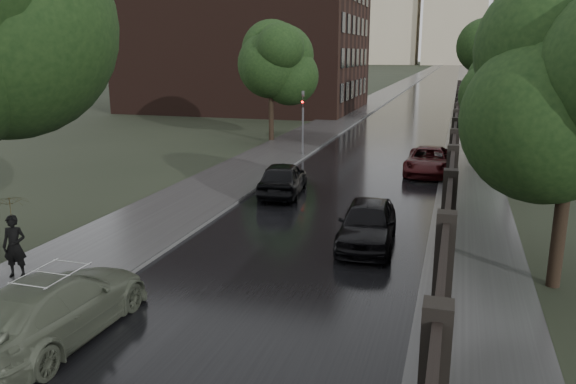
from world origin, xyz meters
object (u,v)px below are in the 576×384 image
(traffic_light, at_px, (303,118))
(car_right_near, at_px, (367,223))
(hatchback_left, at_px, (283,178))
(car_right_far, at_px, (429,161))
(tree_right_b, at_px, (521,80))
(volga_sedan, at_px, (55,307))
(pedestrian_umbrella, at_px, (10,213))
(tree_right_c, at_px, (499,69))
(tree_right_a, at_px, (575,105))
(tree_left_far, at_px, (271,67))

(traffic_light, distance_m, car_right_near, 16.47)
(hatchback_left, height_order, car_right_far, hatchback_left)
(tree_right_b, xyz_separation_m, car_right_far, (-4.10, 0.03, -4.25))
(volga_sedan, relative_size, pedestrian_umbrella, 1.88)
(tree_right_c, distance_m, car_right_far, 18.91)
(pedestrian_umbrella, bearing_deg, tree_right_b, 35.62)
(tree_right_b, distance_m, volga_sedan, 23.58)
(pedestrian_umbrella, bearing_deg, car_right_far, 44.59)
(car_right_near, bearing_deg, volga_sedan, -128.01)
(car_right_near, height_order, pedestrian_umbrella, pedestrian_umbrella)
(tree_right_a, distance_m, tree_right_c, 32.00)
(tree_right_b, height_order, pedestrian_umbrella, tree_right_b)
(tree_right_b, relative_size, volga_sedan, 1.35)
(tree_left_far, relative_size, tree_right_a, 1.05)
(tree_right_c, height_order, car_right_near, tree_right_c)
(tree_left_far, xyz_separation_m, tree_right_a, (15.50, -22.00, -0.29))
(traffic_light, bearing_deg, tree_right_b, -14.24)
(tree_right_a, distance_m, pedestrian_umbrella, 15.14)
(volga_sedan, bearing_deg, hatchback_left, -94.25)
(tree_right_b, xyz_separation_m, hatchback_left, (-10.14, -6.41, -4.19))
(tree_left_far, distance_m, volga_sedan, 29.06)
(tree_right_a, bearing_deg, tree_left_far, 125.17)
(tree_right_b, height_order, volga_sedan, tree_right_b)
(tree_right_b, xyz_separation_m, traffic_light, (-11.80, 2.99, -2.55))
(traffic_light, bearing_deg, pedestrian_umbrella, -96.78)
(car_right_far, distance_m, pedestrian_umbrella, 20.76)
(tree_right_a, bearing_deg, hatchback_left, 143.21)
(tree_right_a, height_order, tree_right_c, same)
(tree_right_b, bearing_deg, car_right_near, -114.18)
(car_right_far, bearing_deg, tree_right_c, 78.00)
(hatchback_left, bearing_deg, volga_sedan, 78.75)
(traffic_light, distance_m, pedestrian_umbrella, 21.15)
(car_right_far, bearing_deg, tree_right_a, -72.86)
(tree_right_c, xyz_separation_m, traffic_light, (-11.80, -15.01, -2.55))
(hatchback_left, height_order, car_right_near, car_right_near)
(tree_right_a, xyz_separation_m, volga_sedan, (-11.10, -6.38, -4.20))
(volga_sedan, bearing_deg, tree_right_b, -118.91)
(tree_left_far, height_order, tree_right_a, tree_left_far)
(tree_left_far, distance_m, car_right_far, 14.63)
(car_right_far, height_order, pedestrian_umbrella, pedestrian_umbrella)
(car_right_near, bearing_deg, tree_right_b, 62.22)
(tree_right_c, distance_m, traffic_light, 19.26)
(tree_left_far, height_order, car_right_far, tree_left_far)
(tree_left_far, relative_size, car_right_far, 1.46)
(traffic_light, relative_size, car_right_near, 0.90)
(traffic_light, bearing_deg, tree_left_far, 126.47)
(traffic_light, height_order, volga_sedan, traffic_light)
(tree_left_far, relative_size, hatchback_left, 1.66)
(traffic_light, relative_size, pedestrian_umbrella, 1.45)
(tree_left_far, xyz_separation_m, car_right_far, (11.40, -7.97, -4.54))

